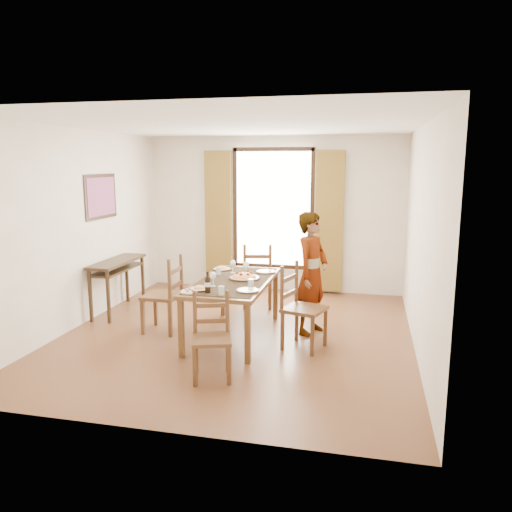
% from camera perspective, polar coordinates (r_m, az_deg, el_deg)
% --- Properties ---
extents(ground, '(5.00, 5.00, 0.00)m').
position_cam_1_polar(ground, '(6.70, -2.14, -8.93)').
color(ground, '#4A2617').
rests_on(ground, ground).
extents(room_shell, '(4.60, 5.10, 2.74)m').
position_cam_1_polar(room_shell, '(6.48, -1.98, 4.42)').
color(room_shell, white).
rests_on(room_shell, ground).
extents(console_table, '(0.38, 1.20, 0.80)m').
position_cam_1_polar(console_table, '(7.80, -15.57, -1.30)').
color(console_table, '#332311').
rests_on(console_table, ground).
extents(dining_table, '(0.91, 1.81, 0.76)m').
position_cam_1_polar(dining_table, '(6.44, -2.60, -3.32)').
color(dining_table, brown).
rests_on(dining_table, ground).
extents(chair_west, '(0.47, 0.47, 1.03)m').
position_cam_1_polar(chair_west, '(6.79, -10.41, -4.60)').
color(chair_west, '#4E2D1A').
rests_on(chair_west, ground).
extents(chair_north, '(0.54, 0.54, 1.03)m').
position_cam_1_polar(chair_north, '(7.80, 0.18, -2.47)').
color(chair_north, '#4E2D1A').
rests_on(chair_north, ground).
extents(chair_south, '(0.51, 0.51, 0.91)m').
position_cam_1_polar(chair_south, '(5.31, -5.09, -9.45)').
color(chair_south, '#4E2D1A').
rests_on(chair_south, ground).
extents(chair_east, '(0.58, 0.58, 1.04)m').
position_cam_1_polar(chair_east, '(6.13, 5.24, -6.09)').
color(chair_east, '#4E2D1A').
rests_on(chair_east, ground).
extents(man, '(0.85, 0.78, 1.62)m').
position_cam_1_polar(man, '(6.60, 6.40, -1.98)').
color(man, gray).
rests_on(man, ground).
extents(plate_sw, '(0.27, 0.27, 0.05)m').
position_cam_1_polar(plate_sw, '(5.96, -6.45, -3.60)').
color(plate_sw, silver).
rests_on(plate_sw, dining_table).
extents(plate_se, '(0.27, 0.27, 0.05)m').
position_cam_1_polar(plate_se, '(5.86, -0.94, -3.79)').
color(plate_se, silver).
rests_on(plate_se, dining_table).
extents(plate_nw, '(0.27, 0.27, 0.05)m').
position_cam_1_polar(plate_nw, '(7.04, -3.89, -1.37)').
color(plate_nw, silver).
rests_on(plate_nw, dining_table).
extents(plate_ne, '(0.27, 0.27, 0.05)m').
position_cam_1_polar(plate_ne, '(6.86, 1.14, -1.65)').
color(plate_ne, silver).
rests_on(plate_ne, dining_table).
extents(pasta_platter, '(0.40, 0.40, 0.10)m').
position_cam_1_polar(pasta_platter, '(6.47, -1.36, -2.20)').
color(pasta_platter, '#CA5819').
rests_on(pasta_platter, dining_table).
extents(caprese_plate, '(0.20, 0.20, 0.04)m').
position_cam_1_polar(caprese_plate, '(5.86, -7.68, -3.95)').
color(caprese_plate, silver).
rests_on(caprese_plate, dining_table).
extents(wine_glass_a, '(0.08, 0.08, 0.18)m').
position_cam_1_polar(wine_glass_a, '(6.09, -4.92, -2.65)').
color(wine_glass_a, white).
rests_on(wine_glass_a, dining_table).
extents(wine_glass_b, '(0.08, 0.08, 0.18)m').
position_cam_1_polar(wine_glass_b, '(6.71, -1.14, -1.37)').
color(wine_glass_b, white).
rests_on(wine_glass_b, dining_table).
extents(wine_glass_c, '(0.08, 0.08, 0.18)m').
position_cam_1_polar(wine_glass_c, '(6.80, -2.66, -1.22)').
color(wine_glass_c, white).
rests_on(wine_glass_c, dining_table).
extents(tumbler_a, '(0.07, 0.07, 0.10)m').
position_cam_1_polar(tumbler_a, '(6.05, -0.59, -3.11)').
color(tumbler_a, silver).
rests_on(tumbler_a, dining_table).
extents(tumbler_b, '(0.07, 0.07, 0.10)m').
position_cam_1_polar(tumbler_b, '(6.74, -4.31, -1.70)').
color(tumbler_b, silver).
rests_on(tumbler_b, dining_table).
extents(tumbler_c, '(0.07, 0.07, 0.10)m').
position_cam_1_polar(tumbler_c, '(5.72, -3.99, -3.95)').
color(tumbler_c, silver).
rests_on(tumbler_c, dining_table).
extents(wine_bottle, '(0.07, 0.07, 0.25)m').
position_cam_1_polar(wine_bottle, '(5.80, -5.56, -3.00)').
color(wine_bottle, black).
rests_on(wine_bottle, dining_table).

